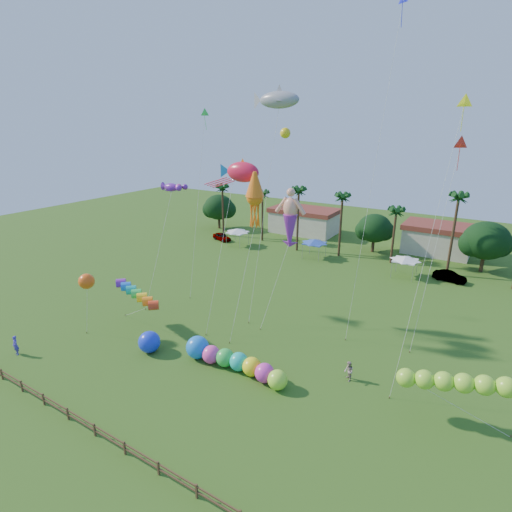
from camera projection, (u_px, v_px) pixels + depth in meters
The scene contains 23 objects.
ground at pixel (187, 402), 30.66m from camera, with size 160.00×160.00×0.00m, color #285116.
tree_line at pixel (389, 230), 62.90m from camera, with size 69.46×8.91×11.00m.
buildings_row at pixel (359, 230), 71.80m from camera, with size 35.00×7.00×4.00m.
tent_row at pixel (313, 242), 62.02m from camera, with size 31.00×4.00×0.60m.
fence at pixel (124, 447), 25.63m from camera, with size 36.12×0.12×1.00m.
car_a at pixel (222, 237), 72.51m from camera, with size 1.60×3.98×1.36m, color #4C4C54.
car_b at pixel (450, 276), 53.78m from camera, with size 1.45×4.16×1.37m, color #4C4C54.
spectator_a at pixel (15, 345), 36.65m from camera, with size 0.69×0.45×1.88m, color #4636BF.
spectator_b at pixel (349, 371), 32.97m from camera, with size 0.84×0.65×1.72m, color #A9908C.
caterpillar_inflatable at pixel (231, 360), 34.46m from camera, with size 10.22×2.24×2.09m.
blue_ball at pixel (149, 342), 37.09m from camera, with size 2.03×2.03×2.03m, color #1A35F0.
rainbow_tube at pixel (141, 301), 39.46m from camera, with size 7.96×4.48×4.07m.
green_worm at pixel (406, 378), 28.52m from camera, with size 10.68×2.87×3.86m.
orange_ball_kite at pixel (87, 281), 38.92m from camera, with size 1.94×1.94×6.44m.
merman_kite at pixel (290, 222), 41.17m from camera, with size 2.71×5.54×13.61m.
fish_kite at pixel (243, 172), 39.00m from camera, with size 5.56×6.78×16.91m.
shark_kite at pixel (279, 100), 40.03m from camera, with size 6.26×7.87×23.61m.
squid_kite at pixel (255, 198), 37.77m from camera, with size 2.22×5.42×16.19m.
lobster_kite at pixel (171, 187), 44.01m from camera, with size 3.74×5.62×14.26m.
delta_kite_red at pixel (460, 146), 33.74m from camera, with size 1.89×4.25×19.39m.
delta_kite_yellow at pixel (463, 111), 26.29m from camera, with size 2.31×3.73×22.22m.
delta_kite_green at pixel (204, 118), 44.72m from camera, with size 0.99×4.13×21.94m.
delta_kite_blue at pixel (402, 8), 32.33m from camera, with size 1.96×4.19×30.53m.
Camera 1 is at (17.99, -18.83, 20.39)m, focal length 28.00 mm.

